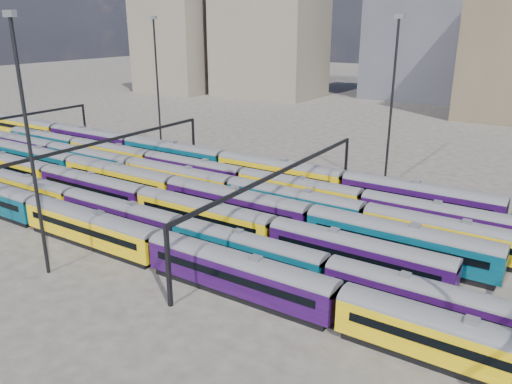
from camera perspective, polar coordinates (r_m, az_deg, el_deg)
The scene contains 13 objects.
ground at distance 66.95m, azimuth -4.67°, elevation -2.74°, with size 500.00×500.00×0.00m, color #46403B.
rake_0 at distance 60.29m, azimuth -18.35°, elevation -3.51°, with size 101.85×2.98×5.02m.
rake_1 at distance 63.77m, azimuth -15.24°, elevation -2.20°, with size 129.79×2.71×4.55m.
rake_2 at distance 74.72m, azimuth -18.15°, elevation 0.77°, with size 99.38×2.91×4.90m.
rake_3 at distance 77.70m, azimuth -15.33°, elevation 1.87°, with size 106.01×3.10×5.23m.
rake_4 at distance 76.26m, azimuth -8.92°, elevation 1.84°, with size 98.18×2.88×4.84m.
rake_5 at distance 75.12m, azimuth -1.60°, elevation 1.73°, with size 113.77×2.78×4.66m.
rake_6 at distance 77.28m, azimuth 2.66°, elevation 2.48°, with size 150.89×3.15×5.31m.
gantry_1 at distance 78.19m, azimuth -16.63°, elevation 4.93°, with size 0.35×40.35×8.03m.
gantry_2 at distance 59.44m, azimuth 2.87°, elevation 1.41°, with size 0.35×40.35×8.03m.
mast_1 at distance 99.10m, azimuth -11.23°, elevation 12.40°, with size 1.40×0.50×25.60m.
mast_2 at distance 52.05m, azimuth -24.54°, elevation 5.37°, with size 1.40×0.50×25.60m.
mast_3 at distance 77.55m, azimuth 15.30°, elevation 10.36°, with size 1.40×0.50×25.60m.
Camera 1 is at (38.02, -49.28, 24.67)m, focal length 35.00 mm.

